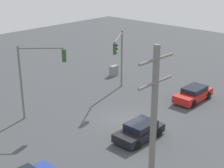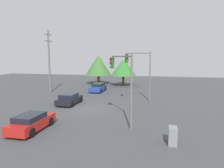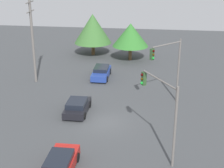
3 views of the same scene
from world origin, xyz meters
TOP-DOWN VIEW (x-y plane):
  - ground_plane at (0.00, 0.00)m, footprint 80.00×80.00m
  - sedan_red at (7.78, -1.96)m, footprint 4.51×1.98m
  - sedan_blue at (-11.53, -2.11)m, footprint 4.47×1.98m
  - sedan_dark at (-1.63, -2.85)m, footprint 4.13×2.06m
  - traffic_signal_main at (-4.64, 5.53)m, footprint 2.89×2.95m
  - traffic_signal_cross at (4.50, 4.78)m, footprint 3.93×2.68m
  - utility_pole_tall at (-9.20, -9.50)m, footprint 2.20×0.28m
  - electrical_cabinet at (8.14, 8.86)m, footprint 1.05×0.56m
  - tree_right at (-19.19, 0.80)m, footprint 4.95×4.95m
  - tree_behind at (-21.15, -4.82)m, footprint 5.38×5.38m

SIDE VIEW (x-z plane):
  - ground_plane at x=0.00m, z-range 0.00..0.00m
  - electrical_cabinet at x=8.14m, z-range 0.00..1.17m
  - sedan_dark at x=-1.63m, z-range -0.02..1.29m
  - sedan_blue at x=-11.53m, z-range -0.01..1.32m
  - sedan_red at x=7.78m, z-range -0.01..1.35m
  - tree_right at x=-19.19m, z-range 0.99..6.16m
  - tree_behind at x=-21.15m, z-range 0.89..6.89m
  - traffic_signal_cross at x=4.50m, z-range 1.18..7.27m
  - traffic_signal_main at x=-4.64m, z-range 1.19..7.65m
  - utility_pole_tall at x=-9.20m, z-range 0.29..10.06m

